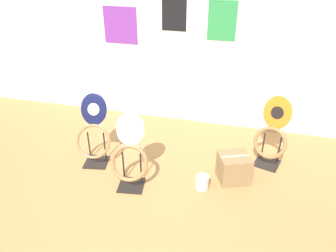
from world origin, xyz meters
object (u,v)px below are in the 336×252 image
Objects in this scene: toilet_seat_display_navy_moon at (94,135)px; toilet_seat_display_orange_sun at (272,137)px; storage_box at (234,168)px; toilet_seat_display_white_plain at (130,158)px; paint_can at (202,182)px.

toilet_seat_display_orange_sun is at bearing 13.94° from toilet_seat_display_navy_moon.
toilet_seat_display_orange_sun is 2.03× the size of storage_box.
paint_can is (0.77, 0.16, -0.29)m from toilet_seat_display_white_plain.
toilet_seat_display_orange_sun is at bearing 29.29° from toilet_seat_display_white_plain.
paint_can is (1.34, -0.15, -0.30)m from toilet_seat_display_navy_moon.
storage_box is (1.66, 0.09, -0.22)m from toilet_seat_display_navy_moon.
toilet_seat_display_navy_moon is at bearing -176.96° from storage_box.
storage_box is (1.08, 0.40, -0.21)m from toilet_seat_display_white_plain.
toilet_seat_display_navy_moon reaches higher than storage_box.
toilet_seat_display_orange_sun is 1.01× the size of toilet_seat_display_navy_moon.
toilet_seat_display_white_plain is at bearing -28.83° from toilet_seat_display_navy_moon.
toilet_seat_display_navy_moon is 1.39m from paint_can.
toilet_seat_display_orange_sun is at bearing 47.48° from storage_box.
toilet_seat_display_navy_moon is at bearing 151.17° from toilet_seat_display_white_plain.
toilet_seat_display_white_plain is 0.84m from paint_can.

